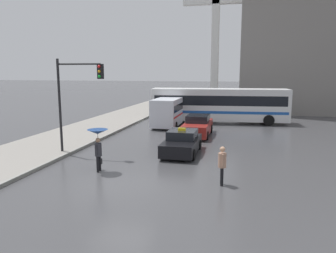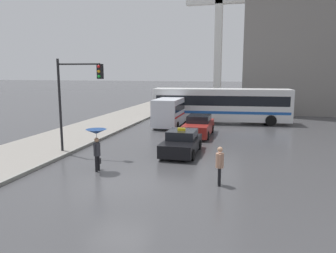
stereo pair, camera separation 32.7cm
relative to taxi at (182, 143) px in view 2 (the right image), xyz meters
name	(u,v)px [view 2 (the right image)]	position (x,y,z in m)	size (l,w,h in m)	color
ground_plane	(118,185)	(-1.50, -5.87, -0.63)	(300.00, 300.00, 0.00)	#424244
taxi	(182,143)	(0.00, 0.00, 0.00)	(1.91, 4.03, 1.52)	black
sedan_red	(199,126)	(0.12, 5.69, 0.07)	(1.91, 4.61, 1.51)	maroon
ambulance_van	(171,110)	(-2.97, 9.60, 0.72)	(2.10, 5.53, 2.43)	silver
city_bus	(221,104)	(1.18, 12.31, 1.13)	(12.54, 3.57, 3.16)	silver
pedestrian_with_umbrella	(97,139)	(-3.21, -4.31, 0.96)	(0.97, 0.97, 2.04)	black
pedestrian_man	(220,163)	(2.62, -4.90, 0.35)	(0.38, 0.49, 1.66)	black
traffic_light	(76,89)	(-5.65, -1.67, 3.10)	(2.76, 0.38, 5.42)	black
monument_cross	(219,24)	(-0.37, 24.13, 9.87)	(8.15, 0.90, 18.52)	white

